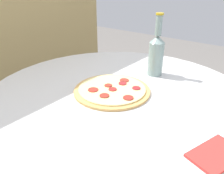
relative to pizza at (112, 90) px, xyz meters
The scene contains 5 objects.
table 0.20m from the pizza, 48.34° to the right, with size 1.09×1.09×0.77m.
fence_panel 0.82m from the pizza, 88.75° to the left, with size 1.54×0.04×1.75m.
pizza is the anchor object (origin of this frame).
beer_bottle 0.29m from the pizza, 10.27° to the right, with size 0.07×0.07×0.29m.
napkin 0.45m from the pizza, 104.67° to the right, with size 0.17×0.13×0.01m.
Camera 1 is at (-0.64, -0.48, 1.19)m, focal length 35.00 mm.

